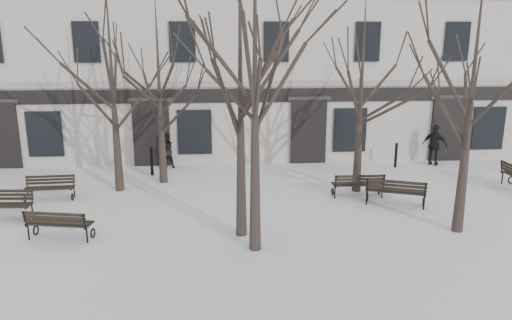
{
  "coord_description": "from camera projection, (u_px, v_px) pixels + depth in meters",
  "views": [
    {
      "loc": [
        -0.37,
        -13.94,
        5.84
      ],
      "look_at": [
        0.79,
        3.0,
        1.45
      ],
      "focal_mm": 35.0,
      "sensor_mm": 36.0,
      "label": 1
    }
  ],
  "objects": [
    {
      "name": "ground",
      "position": [
        237.0,
        232.0,
        14.95
      ],
      "size": [
        100.0,
        100.0,
        0.0
      ],
      "primitive_type": "plane",
      "color": "white",
      "rests_on": "ground"
    },
    {
      "name": "building",
      "position": [
        228.0,
        38.0,
        26.09
      ],
      "size": [
        40.4,
        10.2,
        11.4
      ],
      "color": "beige",
      "rests_on": "ground"
    },
    {
      "name": "tree_1",
      "position": [
        240.0,
        60.0,
        13.5
      ],
      "size": [
        5.69,
        5.69,
        8.13
      ],
      "color": "black",
      "rests_on": "ground"
    },
    {
      "name": "tree_2",
      "position": [
        255.0,
        44.0,
        12.41
      ],
      "size": [
        6.19,
        6.19,
        8.84
      ],
      "color": "black",
      "rests_on": "ground"
    },
    {
      "name": "tree_3",
      "position": [
        474.0,
        69.0,
        13.84
      ],
      "size": [
        5.41,
        5.41,
        7.72
      ],
      "color": "black",
      "rests_on": "ground"
    },
    {
      "name": "tree_4",
      "position": [
        111.0,
        63.0,
        17.71
      ],
      "size": [
        5.3,
        5.3,
        7.57
      ],
      "color": "black",
      "rests_on": "ground"
    },
    {
      "name": "tree_5",
      "position": [
        158.0,
        71.0,
        18.82
      ],
      "size": [
        4.89,
        4.89,
        6.99
      ],
      "color": "black",
      "rests_on": "ground"
    },
    {
      "name": "tree_6",
      "position": [
        362.0,
        75.0,
        17.75
      ],
      "size": [
        4.84,
        4.84,
        6.92
      ],
      "color": "black",
      "rests_on": "ground"
    },
    {
      "name": "bench_0",
      "position": [
        3.0,
        204.0,
        15.91
      ],
      "size": [
        1.87,
        0.78,
        0.92
      ],
      "rotation": [
        0.0,
        0.0,
        -0.06
      ],
      "color": "black",
      "rests_on": "ground"
    },
    {
      "name": "bench_1",
      "position": [
        59.0,
        223.0,
        14.27
      ],
      "size": [
        1.95,
        1.01,
        0.94
      ],
      "rotation": [
        0.0,
        0.0,
        2.95
      ],
      "color": "black",
      "rests_on": "ground"
    },
    {
      "name": "bench_2",
      "position": [
        396.0,
        191.0,
        17.05
      ],
      "size": [
        2.1,
        1.36,
        1.01
      ],
      "rotation": [
        0.0,
        0.0,
        2.79
      ],
      "color": "black",
      "rests_on": "ground"
    },
    {
      "name": "bench_3",
      "position": [
        50.0,
        187.0,
        17.75
      ],
      "size": [
        1.73,
        0.71,
        0.86
      ],
      "rotation": [
        0.0,
        0.0,
        0.06
      ],
      "color": "black",
      "rests_on": "ground"
    },
    {
      "name": "bench_4",
      "position": [
        358.0,
        184.0,
        17.98
      ],
      "size": [
        1.83,
        0.67,
        0.92
      ],
      "rotation": [
        0.0,
        0.0,
        3.14
      ],
      "color": "black",
      "rests_on": "ground"
    },
    {
      "name": "bollard_a",
      "position": [
        152.0,
        160.0,
        20.72
      ],
      "size": [
        0.15,
        0.15,
        1.2
      ],
      "color": "black",
      "rests_on": "ground"
    },
    {
      "name": "bollard_b",
      "position": [
        396.0,
        154.0,
        21.93
      ],
      "size": [
        0.14,
        0.14,
        1.11
      ],
      "color": "black",
      "rests_on": "ground"
    },
    {
      "name": "pedestrian_b",
      "position": [
        166.0,
        168.0,
        21.91
      ],
      "size": [
        0.96,
        0.88,
        1.59
      ],
      "primitive_type": "imported",
      "rotation": [
        0.0,
        0.0,
        3.61
      ],
      "color": "black",
      "rests_on": "ground"
    },
    {
      "name": "pedestrian_c",
      "position": [
        433.0,
        165.0,
        22.45
      ],
      "size": [
        1.12,
        1.03,
        1.84
      ],
      "primitive_type": "imported",
      "rotation": [
        0.0,
        0.0,
        2.46
      ],
      "color": "black",
      "rests_on": "ground"
    }
  ]
}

